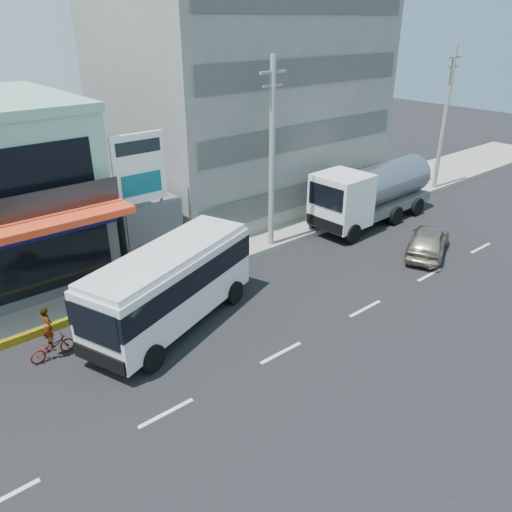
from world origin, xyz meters
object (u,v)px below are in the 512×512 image
Objects in this scene: utility_pole_far at (444,120)px; sedan at (428,241)px; concrete_building at (241,96)px; motorcycle_rider at (51,341)px; satellite_dish at (135,193)px; billboard at (140,176)px; tanker_truck at (370,193)px; utility_pole_near at (272,157)px; minibus at (170,281)px.

utility_pole_far is 2.15× the size of sedan.
motorcycle_rider is at bearing -149.77° from concrete_building.
utility_pole_far is (22.00, -3.60, 1.57)m from satellite_dish.
billboard reaches higher than tanker_truck.
satellite_dish reaches higher than motorcycle_rider.
sedan is at bearing -44.52° from utility_pole_near.
utility_pole_near is at bearing -30.96° from satellite_dish.
concrete_building is 14.32m from utility_pole_far.
sedan is (12.00, -9.50, -2.78)m from satellite_dish.
utility_pole_near is (-4.00, -7.60, -1.85)m from concrete_building.
concrete_building reaches higher than utility_pole_near.
minibus is 4.91m from motorcycle_rider.
satellite_dish is 0.15× the size of utility_pole_near.
utility_pole_near and utility_pole_far have the same top height.
concrete_building is at bearing 28.92° from billboard.
utility_pole_far is at bearing -32.35° from concrete_building.
utility_pole_near is at bearing 172.78° from tanker_truck.
minibus is at bearing -172.73° from utility_pole_far.
concrete_building is at bearing 110.84° from tanker_truck.
billboard is 0.69× the size of utility_pole_far.
tanker_truck is (13.24, -4.52, -1.63)m from satellite_dish.
tanker_truck is (13.74, -2.72, -2.98)m from billboard.
utility_pole_near is 13.63m from motorcycle_rider.
billboard is 8.47m from motorcycle_rider.
tanker_truck is (7.24, -0.92, -3.21)m from utility_pole_near.
tanker_truck reaches higher than minibus.
concrete_building reaches higher than motorcycle_rider.
sedan is 19.08m from motorcycle_rider.
billboard is 14.32m from tanker_truck.
utility_pole_far is at bearing -4.57° from billboard.
utility_pole_far reaches higher than billboard.
utility_pole_near is (6.50, -1.80, 0.22)m from billboard.
minibus is 0.91× the size of tanker_truck.
satellite_dish is at bearing 74.48° from billboard.
utility_pole_far is (16.00, 0.00, 0.00)m from utility_pole_near.
utility_pole_far is at bearing 7.27° from minibus.
billboard is 3.20× the size of motorcycle_rider.
satellite_dish is at bearing 40.53° from motorcycle_rider.
satellite_dish reaches higher than tanker_truck.
tanker_truck is at bearing -38.73° from sedan.
sedan is 0.50× the size of tanker_truck.
satellite_dish is 0.69× the size of motorcycle_rider.
concrete_building is 10.67× the size of satellite_dish.
tanker_truck is (15.31, 2.15, -0.06)m from minibus.
sedan is (-10.00, -5.90, -4.36)m from utility_pole_far.
utility_pole_far is 29.13m from motorcycle_rider.
minibus is 14.40m from sedan.
satellite_dish is 14.09m from tanker_truck.
sedan is at bearing -103.99° from tanker_truck.
utility_pole_far is at bearing -84.19° from sedan.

